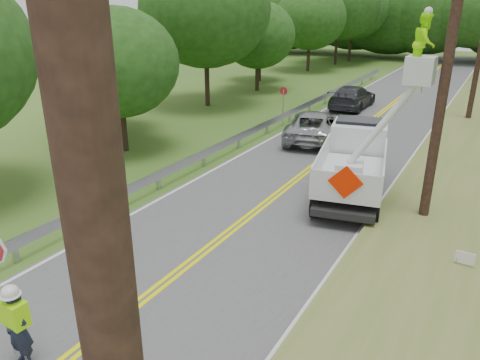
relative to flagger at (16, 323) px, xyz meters
The scene contains 12 objects.
ground 1.77m from the flagger, 65.75° to the left, with size 140.00×140.00×0.00m, color #2C5A18.
road 15.38m from the flagger, 87.76° to the left, with size 7.20×96.00×0.03m.
guardrail 16.60m from the flagger, 101.89° to the left, with size 0.18×48.00×0.77m.
utility_poles 19.65m from the flagger, 73.03° to the left, with size 1.60×43.30×10.00m.
treeline_left 34.06m from the flagger, 107.17° to the left, with size 9.40×54.77×10.32m.
treeline_horizon 57.82m from the flagger, 88.70° to the left, with size 57.15×14.73×11.14m.
flagger is the anchor object (origin of this frame).
bucket_truck 12.56m from the flagger, 76.64° to the left, with size 4.07×6.64×6.31m.
suv_silver 17.49m from the flagger, 92.91° to the left, with size 2.47×5.36×1.49m, color #A2A5A9.
suv_darkgrey 25.78m from the flagger, 93.23° to the left, with size 2.08×5.11×1.48m, color #34363C.
stop_sign_permanent 19.65m from the flagger, 100.28° to the left, with size 0.47×0.06×2.20m.
yard_sign 10.39m from the flagger, 47.43° to the left, with size 0.47×0.05×0.68m.
Camera 1 is at (6.49, -5.29, 6.57)m, focal length 34.22 mm.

